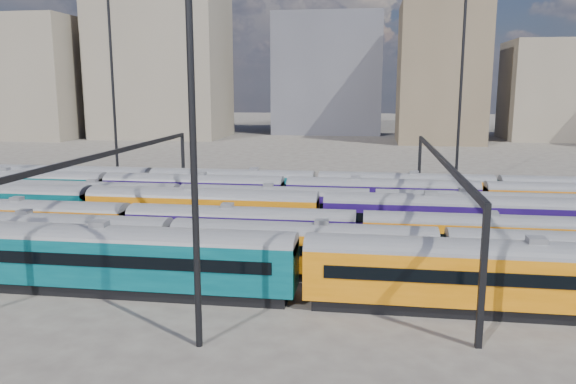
# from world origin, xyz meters

# --- Properties ---
(ground) EXTENTS (500.00, 500.00, 0.00)m
(ground) POSITION_xyz_m (0.00, 0.00, 0.00)
(ground) COLOR #46403C
(ground) RESTS_ON ground
(rake_0) EXTENTS (156.87, 3.27, 5.53)m
(rake_0) POSITION_xyz_m (-11.56, -15.00, 2.90)
(rake_0) COLOR black
(rake_0) RESTS_ON ground
(rake_1) EXTENTS (118.99, 2.90, 4.88)m
(rake_1) POSITION_xyz_m (-10.77, -10.00, 2.56)
(rake_1) COLOR black
(rake_1) RESTS_ON ground
(rake_2) EXTENTS (117.43, 2.87, 4.82)m
(rake_2) POSITION_xyz_m (3.26, -5.00, 2.53)
(rake_2) COLOR black
(rake_2) RESTS_ON ground
(rake_3) EXTENTS (132.57, 3.23, 5.45)m
(rake_3) POSITION_xyz_m (-0.29, 0.00, 2.86)
(rake_3) COLOR black
(rake_3) RESTS_ON ground
(rake_4) EXTENTS (117.36, 2.86, 4.81)m
(rake_4) POSITION_xyz_m (-15.35, 5.00, 2.53)
(rake_4) COLOR black
(rake_4) RESTS_ON ground
(rake_5) EXTENTS (144.36, 3.02, 5.08)m
(rake_5) POSITION_xyz_m (-15.42, 10.00, 2.67)
(rake_5) COLOR black
(rake_5) RESTS_ON ground
(rake_6) EXTENTS (141.16, 2.95, 4.96)m
(rake_6) POSITION_xyz_m (8.00, 15.00, 2.61)
(rake_6) COLOR black
(rake_6) RESTS_ON ground
(gantry_1) EXTENTS (0.35, 40.35, 8.03)m
(gantry_1) POSITION_xyz_m (-20.00, 0.00, 6.79)
(gantry_1) COLOR black
(gantry_1) RESTS_ON ground
(gantry_2) EXTENTS (0.35, 40.35, 8.03)m
(gantry_2) POSITION_xyz_m (10.00, 0.00, 6.79)
(gantry_2) COLOR black
(gantry_2) RESTS_ON ground
(mast_1) EXTENTS (1.40, 0.50, 25.60)m
(mast_1) POSITION_xyz_m (-30.00, 22.00, 13.97)
(mast_1) COLOR black
(mast_1) RESTS_ON ground
(mast_2) EXTENTS (1.40, 0.50, 25.60)m
(mast_2) POSITION_xyz_m (-5.00, -22.00, 13.97)
(mast_2) COLOR black
(mast_2) RESTS_ON ground
(mast_3) EXTENTS (1.40, 0.50, 25.60)m
(mast_3) POSITION_xyz_m (15.00, 24.00, 13.97)
(mast_3) COLOR black
(mast_3) RESTS_ON ground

